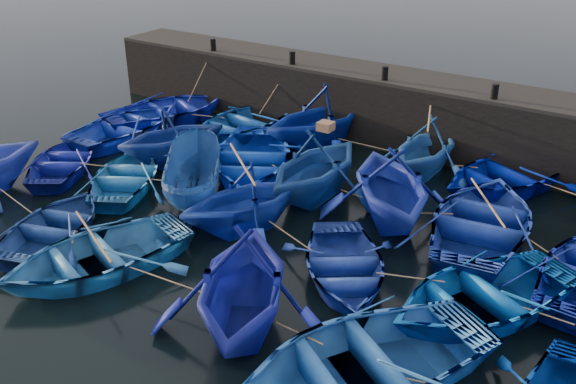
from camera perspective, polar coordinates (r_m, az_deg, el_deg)
The scene contains 31 objects.
ground at distance 17.44m, azimuth -5.81°, elevation -5.95°, with size 120.00×120.00×0.00m, color black.
quay_wall at distance 25.11m, azimuth 9.25°, elevation 7.29°, with size 26.00×2.50×2.50m, color black.
quay_top at distance 24.72m, azimuth 9.47°, elevation 10.16°, with size 26.00×2.50×0.12m, color black.
bollard_0 at distance 28.02m, azimuth -6.68°, elevation 12.88°, with size 0.24×0.24×0.50m, color black.
bollard_1 at distance 25.71m, azimuth 0.38°, elevation 11.84°, with size 0.24×0.24×0.50m, color black.
bollard_2 at distance 23.85m, azimuth 8.61°, elevation 10.41°, with size 0.24×0.24×0.50m, color black.
bollard_3 at distance 22.55m, azimuth 17.90°, elevation 8.52°, with size 0.24×0.24×0.50m, color black.
boat_0 at distance 27.32m, azimuth -10.56°, elevation 7.22°, with size 3.88×5.43×1.13m, color navy.
boat_1 at distance 25.54m, azimuth -4.13°, elevation 6.21°, with size 3.75×5.24×1.09m, color #124B9E.
boat_2 at distance 24.04m, azimuth 2.66°, elevation 6.67°, with size 3.98×4.62×2.43m, color navy.
boat_3 at distance 22.34m, azimuth 12.20°, elevation 4.03°, with size 3.39×3.93×2.07m, color #265CAA.
boat_4 at distance 22.08m, azimuth 18.72°, elevation 1.49°, with size 3.65×5.10×1.06m, color #0016A0.
boat_6 at distance 25.91m, azimuth -14.03°, elevation 5.76°, with size 3.68×5.15×1.07m, color #152E98.
boat_7 at distance 23.08m, azimuth -10.24°, elevation 4.97°, with size 3.43×3.98×2.09m, color navy.
boat_8 at distance 22.02m, azimuth -3.33°, elevation 3.00°, with size 4.02×5.62×1.17m, color blue.
boat_9 at distance 20.03m, azimuth 2.53°, elevation 2.48°, with size 3.91×4.53×2.39m, color navy.
boat_10 at distance 18.83m, azimuth 9.20°, elevation 0.75°, with size 4.11×4.77×2.51m, color #1A2C9E.
boat_11 at distance 18.77m, azimuth 17.04°, elevation -2.50°, with size 4.07×5.68×1.18m, color navy.
boat_13 at distance 23.49m, azimuth -19.33°, elevation 2.62°, with size 2.97×4.15×0.86m, color navy.
boat_14 at distance 21.69m, azimuth -14.11°, elevation 1.43°, with size 3.07×4.30×0.89m, color blue.
boat_15 at distance 20.03m, azimuth -8.55°, elevation 1.23°, with size 1.72×4.57×1.77m, color navy.
boat_16 at distance 18.27m, azimuth -3.99°, elevation -0.53°, with size 3.42×3.97×2.09m, color #13319F.
boat_17 at distance 16.32m, azimuth 4.97°, elevation -6.53°, with size 3.05×4.26×0.88m, color navy.
boat_18 at distance 15.73m, azimuth 16.84°, elevation -8.72°, with size 3.67×5.13×1.06m, color #054DA4.
boat_21 at distance 19.21m, azimuth -20.08°, elevation -2.82°, with size 3.01×4.20×0.87m, color navy.
boat_22 at distance 17.30m, azimuth -16.73°, elevation -5.31°, with size 3.61×5.04×1.05m, color #2765A3.
boat_23 at distance 14.24m, azimuth -4.13°, elevation -8.07°, with size 4.06×4.71×2.48m, color navy.
boat_24 at distance 13.31m, azimuth 6.62°, elevation -14.56°, with size 4.05×5.66×1.17m, color #205CB3.
wooden_crate at distance 19.39m, azimuth 3.37°, elevation 5.86°, with size 0.44×0.42×0.26m, color brown.
mooring_ropes at distance 20.46m, azimuth 3.47°, elevation 2.00°, with size 17.81×11.95×2.10m.
loose_oars at distance 18.28m, azimuth 3.12°, elevation 1.53°, with size 10.10×12.52×1.10m.
Camera 1 is at (9.52, -11.32, 9.24)m, focal length 40.00 mm.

